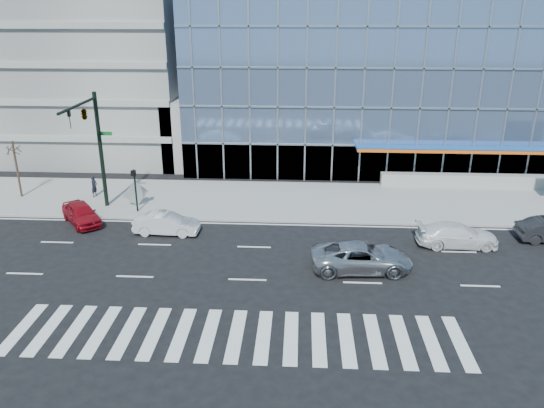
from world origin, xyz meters
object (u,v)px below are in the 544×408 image
at_px(red_sedan, 81,213).
at_px(tilted_panel, 136,193).
at_px(street_tree_near, 13,149).
at_px(white_sedan, 167,224).
at_px(white_suv, 457,235).
at_px(pedestrian, 94,186).
at_px(traffic_signal, 89,126).
at_px(ped_signal_post, 135,184).
at_px(silver_suv, 362,257).

distance_m(red_sedan, tilted_panel, 4.11).
bearing_deg(street_tree_near, tilted_panel, -9.00).
distance_m(white_sedan, tilted_panel, 5.44).
xyz_separation_m(white_suv, pedestrian, (-24.59, 6.92, 0.25)).
bearing_deg(tilted_panel, traffic_signal, -179.12).
relative_size(ped_signal_post, pedestrian, 1.90).
bearing_deg(red_sedan, street_tree_near, 105.37).
xyz_separation_m(traffic_signal, red_sedan, (-0.64, -1.52, -5.47)).
height_order(street_tree_near, red_sedan, street_tree_near).
bearing_deg(ped_signal_post, traffic_signal, -171.48).
bearing_deg(white_sedan, silver_suv, -107.73).
distance_m(street_tree_near, pedestrian, 6.17).
distance_m(silver_suv, pedestrian, 21.27).
distance_m(white_suv, red_sedan, 23.79).
relative_size(street_tree_near, white_sedan, 1.04).
distance_m(silver_suv, white_sedan, 12.43).
relative_size(traffic_signal, white_sedan, 1.97).
distance_m(street_tree_near, silver_suv, 26.24).
bearing_deg(red_sedan, pedestrian, 61.03).
distance_m(silver_suv, white_suv, 6.91).
xyz_separation_m(white_suv, red_sedan, (-23.69, 2.16, 0.00)).
bearing_deg(pedestrian, white_sedan, -117.02).
relative_size(ped_signal_post, white_sedan, 0.74).
distance_m(ped_signal_post, white_sedan, 4.58).
bearing_deg(white_sedan, street_tree_near, 66.89).
bearing_deg(red_sedan, white_sedan, -52.47).
bearing_deg(street_tree_near, ped_signal_post, -15.06).
xyz_separation_m(street_tree_near, pedestrian, (5.47, 0.30, -2.84)).
height_order(white_sedan, tilted_panel, tilted_panel).
bearing_deg(tilted_panel, ped_signal_post, -106.20).
bearing_deg(street_tree_near, red_sedan, -34.98).
height_order(silver_suv, pedestrian, pedestrian).
bearing_deg(pedestrian, silver_suv, -104.51).
relative_size(white_sedan, pedestrian, 2.57).
distance_m(pedestrian, tilted_panel, 4.08).
bearing_deg(red_sedan, tilted_panel, 7.48).
bearing_deg(silver_suv, white_suv, -63.84).
distance_m(traffic_signal, tilted_panel, 5.72).
height_order(white_suv, tilted_panel, tilted_panel).
distance_m(traffic_signal, red_sedan, 5.71).
bearing_deg(tilted_panel, white_sedan, -87.37).
relative_size(traffic_signal, ped_signal_post, 2.67).
bearing_deg(street_tree_near, silver_suv, -22.64).
distance_m(white_sedan, pedestrian, 9.23).
distance_m(street_tree_near, white_suv, 30.93).
relative_size(traffic_signal, street_tree_near, 1.89).
bearing_deg(white_suv, traffic_signal, 80.30).
relative_size(street_tree_near, white_suv, 0.89).
xyz_separation_m(street_tree_near, white_sedan, (12.36, -5.82, -3.11)).
xyz_separation_m(white_suv, white_sedan, (-17.69, 0.80, -0.02)).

